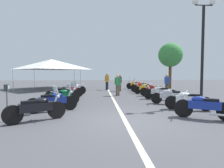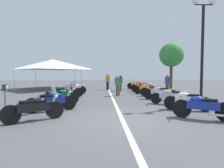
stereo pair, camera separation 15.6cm
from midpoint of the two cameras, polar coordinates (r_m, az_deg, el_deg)
The scene contains 26 objects.
ground_plane at distance 6.68m, azimuth 3.97°, elevation -11.15°, with size 80.00×80.00×0.00m, color #4C4C51.
lane_centre_stripe at distance 11.46m, azimuth 0.88°, elevation -5.06°, with size 19.49×0.16×0.01m, color beige.
motorcycle_left_row_0 at distance 6.96m, azimuth -22.17°, elevation -6.86°, with size 1.23×1.84×1.21m.
motorcycle_left_row_1 at distance 8.46m, azimuth -17.60°, elevation -4.99°, with size 1.10×2.05×1.21m.
motorcycle_left_row_2 at distance 10.01m, azimuth -15.19°, elevation -3.70°, with size 1.15×1.85×1.21m.
motorcycle_left_row_3 at distance 11.65m, azimuth -14.36°, elevation -2.67°, with size 1.24×1.98×1.23m.
motorcycle_left_row_4 at distance 13.22m, azimuth -12.59°, elevation -2.05°, with size 1.05×1.86×1.00m.
motorcycle_left_row_5 at distance 14.83m, azimuth -11.35°, elevation -1.46°, with size 1.00×1.88×1.00m.
motorcycle_right_row_0 at distance 7.49m, azimuth 26.70°, elevation -6.25°, with size 1.17×1.89×1.02m.
motorcycle_right_row_1 at distance 9.03m, azimuth 22.67°, elevation -4.68°, with size 0.97×1.97×0.99m.
motorcycle_right_row_2 at distance 10.42m, azimuth 17.95°, elevation -3.60°, with size 1.02×2.02×0.98m.
motorcycle_right_row_3 at distance 12.08m, azimuth 15.00°, elevation -2.54°, with size 1.20×1.96×1.01m.
motorcycle_right_row_4 at distance 13.65m, azimuth 13.19°, elevation -1.91°, with size 1.11×1.91×0.99m.
motorcycle_right_row_5 at distance 15.18m, azimuth 10.90°, elevation -1.37°, with size 1.00×1.98×0.99m.
motorcycle_right_row_6 at distance 16.73m, azimuth 9.50°, elevation -0.89°, with size 0.93×1.92×1.21m.
motorcycle_right_row_7 at distance 18.21m, azimuth 9.29°, elevation -0.56°, with size 1.10×1.83×1.20m.
motorcycle_right_row_8 at distance 19.83m, azimuth 7.72°, elevation -0.21°, with size 0.99×1.92×1.22m.
street_lamp_twin_globe at distance 10.63m, azimuth 26.66°, elevation 13.71°, with size 0.32×1.22×5.43m.
parking_meter at distance 7.31m, azimuth -29.63°, elevation -3.16°, with size 0.19×0.14×1.29m.
traffic_cone_0 at distance 11.70m, azimuth -19.35°, elevation -3.65°, with size 0.36×0.36×0.61m.
bystander_0 at distance 17.35m, azimuth 2.93°, elevation 0.76°, with size 0.51×0.32×1.56m.
bystander_1 at distance 18.60m, azimuth -1.12°, elevation 1.16°, with size 0.38×0.42×1.67m.
bystander_2 at distance 15.57m, azimuth 17.04°, elevation 0.49°, with size 0.49×0.32×1.62m.
bystander_3 at distance 13.76m, azimuth 2.14°, elevation 0.16°, with size 0.35×0.44×1.58m.
roadside_tree_0 at distance 21.53m, azimuth 18.12°, elevation 8.48°, with size 2.63×2.63×5.03m.
event_tent at distance 21.04m, azimuth -17.74°, elevation 5.79°, with size 6.23×6.23×3.20m.
Camera 2 is at (-6.42, 0.74, 1.66)m, focal length 29.53 mm.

